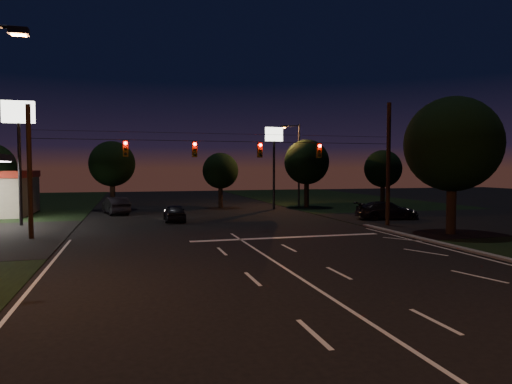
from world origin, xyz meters
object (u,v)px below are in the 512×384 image
object	(u,v)px
car_cross	(387,211)
utility_pole_right	(387,226)
car_oncoming_a	(175,213)
car_oncoming_b	(116,205)
tree_right_near	(451,145)

from	to	relation	value
car_cross	utility_pole_right	bearing A→B (deg)	157.85
car_oncoming_a	car_oncoming_b	world-z (taller)	car_oncoming_b
utility_pole_right	tree_right_near	xyz separation A→B (m)	(1.53, -4.83, 5.68)
car_oncoming_a	tree_right_near	bearing A→B (deg)	145.45
tree_right_near	utility_pole_right	bearing A→B (deg)	107.53
utility_pole_right	car_cross	distance (m)	4.11
car_cross	tree_right_near	bearing A→B (deg)	-174.95
utility_pole_right	car_oncoming_b	world-z (taller)	utility_pole_right
utility_pole_right	car_cross	size ratio (longest dim) A/B	1.75
utility_pole_right	car_oncoming_b	xyz separation A→B (m)	(-19.56, 14.23, 0.79)
car_cross	car_oncoming_b	bearing A→B (deg)	72.42
tree_right_near	car_cross	bearing A→B (deg)	86.17
tree_right_near	car_cross	distance (m)	9.67
car_oncoming_a	car_cross	world-z (taller)	car_cross
car_oncoming_b	car_cross	size ratio (longest dim) A/B	0.93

